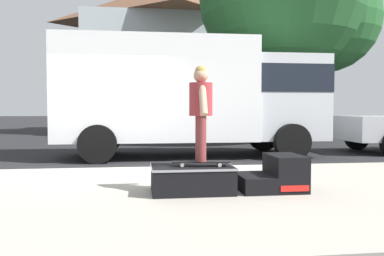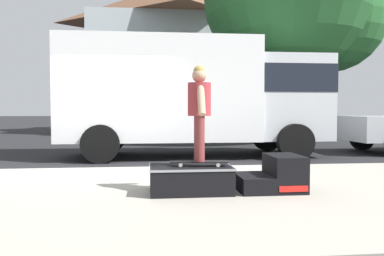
% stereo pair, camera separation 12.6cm
% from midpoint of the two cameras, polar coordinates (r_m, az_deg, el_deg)
% --- Properties ---
extents(ground_plane, '(140.00, 140.00, 0.00)m').
position_cam_midpoint_polar(ground_plane, '(8.52, -11.02, -5.82)').
color(ground_plane, black).
extents(sidewalk_slab, '(50.00, 5.00, 0.12)m').
position_cam_midpoint_polar(sidewalk_slab, '(5.57, -13.61, -9.74)').
color(sidewalk_slab, '#A8A093').
rests_on(sidewalk_slab, ground).
extents(skate_box, '(1.11, 0.74, 0.36)m').
position_cam_midpoint_polar(skate_box, '(5.49, 0.45, -7.14)').
color(skate_box, black).
rests_on(skate_box, sidewalk_slab).
extents(kicker_ramp, '(0.89, 0.72, 0.49)m').
position_cam_midpoint_polar(kicker_ramp, '(5.74, 12.34, -6.67)').
color(kicker_ramp, black).
rests_on(kicker_ramp, sidewalk_slab).
extents(skateboard, '(0.80, 0.28, 0.07)m').
position_cam_midpoint_polar(skateboard, '(5.43, 1.71, -4.84)').
color(skateboard, black).
rests_on(skateboard, skate_box).
extents(skater_kid, '(0.31, 0.66, 1.29)m').
position_cam_midpoint_polar(skater_kid, '(5.38, 1.72, 3.29)').
color(skater_kid, brown).
rests_on(skater_kid, skateboard).
extents(box_truck, '(6.91, 2.63, 3.05)m').
position_cam_midpoint_polar(box_truck, '(10.69, 0.86, 5.08)').
color(box_truck, white).
rests_on(box_truck, ground).
extents(street_tree_main, '(6.69, 6.08, 8.41)m').
position_cam_midpoint_polar(street_tree_main, '(15.76, 14.90, 17.07)').
color(street_tree_main, brown).
rests_on(street_tree_main, ground).
extents(house_behind, '(9.54, 8.22, 8.40)m').
position_cam_midpoint_polar(house_behind, '(23.05, -2.15, 10.11)').
color(house_behind, silver).
rests_on(house_behind, ground).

